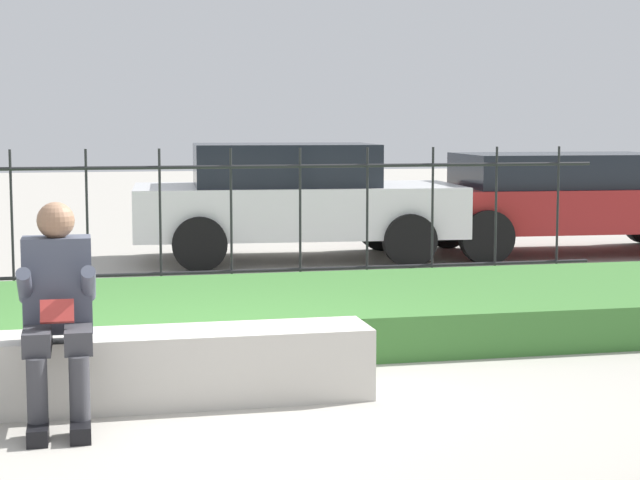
{
  "coord_description": "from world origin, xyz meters",
  "views": [
    {
      "loc": [
        -0.7,
        -6.33,
        1.69
      ],
      "look_at": [
        0.92,
        0.9,
        0.86
      ],
      "focal_mm": 60.0,
      "sensor_mm": 36.0,
      "label": 1
    }
  ],
  "objects_px": {
    "car_parked_center": "(294,199)",
    "car_parked_right": "(570,199)",
    "person_seated_reader": "(58,304)",
    "stone_bench": "(178,371)"
  },
  "relations": [
    {
      "from": "car_parked_center",
      "to": "car_parked_right",
      "type": "distance_m",
      "value": 3.57
    },
    {
      "from": "car_parked_right",
      "to": "person_seated_reader",
      "type": "bearing_deg",
      "value": -130.77
    },
    {
      "from": "person_seated_reader",
      "to": "car_parked_center",
      "type": "distance_m",
      "value": 7.15
    },
    {
      "from": "person_seated_reader",
      "to": "stone_bench",
      "type": "bearing_deg",
      "value": 22.1
    },
    {
      "from": "stone_bench",
      "to": "person_seated_reader",
      "type": "distance_m",
      "value": 0.88
    },
    {
      "from": "stone_bench",
      "to": "car_parked_center",
      "type": "height_order",
      "value": "car_parked_center"
    },
    {
      "from": "stone_bench",
      "to": "car_parked_right",
      "type": "distance_m",
      "value": 8.36
    },
    {
      "from": "stone_bench",
      "to": "car_parked_center",
      "type": "distance_m",
      "value": 6.68
    },
    {
      "from": "stone_bench",
      "to": "car_parked_center",
      "type": "bearing_deg",
      "value": 72.79
    },
    {
      "from": "car_parked_center",
      "to": "stone_bench",
      "type": "bearing_deg",
      "value": -102.93
    }
  ]
}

